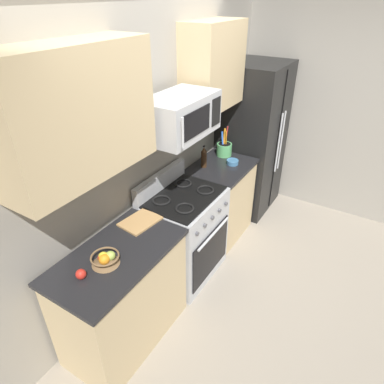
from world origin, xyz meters
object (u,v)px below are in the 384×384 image
at_px(apple_loose, 81,274).
at_px(cutting_board, 140,221).
at_px(bottle_soy, 204,157).
at_px(prep_bowl, 233,162).
at_px(refrigerator, 252,140).
at_px(microwave, 180,116).
at_px(utensil_crock, 224,149).
at_px(range_oven, 184,234).
at_px(fruit_basket, 105,259).

bearing_deg(apple_loose, cutting_board, 5.33).
bearing_deg(apple_loose, bottle_soy, 3.67).
distance_m(cutting_board, prep_bowl, 1.39).
relative_size(refrigerator, microwave, 2.69).
bearing_deg(bottle_soy, utensil_crock, -7.73).
bearing_deg(apple_loose, utensil_crock, 1.73).
distance_m(utensil_crock, apple_loose, 2.24).
relative_size(range_oven, apple_loose, 15.41).
bearing_deg(cutting_board, bottle_soy, 2.66).
height_order(refrigerator, apple_loose, refrigerator).
bearing_deg(cutting_board, prep_bowl, -7.61).
height_order(refrigerator, microwave, refrigerator).
bearing_deg(utensil_crock, range_oven, -174.40).
relative_size(utensil_crock, bottle_soy, 1.40).
bearing_deg(cutting_board, range_oven, -10.71).
bearing_deg(prep_bowl, apple_loose, 176.72).
xyz_separation_m(utensil_crock, cutting_board, (-1.54, -0.00, -0.07)).
xyz_separation_m(microwave, bottle_soy, (0.64, 0.13, -0.66)).
relative_size(refrigerator, cutting_board, 5.93).
relative_size(utensil_crock, apple_loose, 4.87).
xyz_separation_m(apple_loose, bottle_soy, (1.86, 0.12, 0.08)).
relative_size(refrigerator, bottle_soy, 7.56).
xyz_separation_m(fruit_basket, apple_loose, (-0.19, 0.04, -0.01)).
xyz_separation_m(refrigerator, cutting_board, (-2.08, 0.12, -0.02)).
xyz_separation_m(range_oven, utensil_crock, (1.02, 0.10, 0.52)).
relative_size(range_oven, utensil_crock, 3.16).
height_order(refrigerator, cutting_board, refrigerator).
height_order(microwave, bottle_soy, microwave).
xyz_separation_m(microwave, utensil_crock, (1.02, 0.07, -0.69)).
bearing_deg(range_oven, prep_bowl, -5.73).
bearing_deg(cutting_board, microwave, -7.96).
height_order(utensil_crock, prep_bowl, utensil_crock).
bearing_deg(prep_bowl, utensil_crock, 49.44).
height_order(microwave, cutting_board, microwave).
height_order(microwave, prep_bowl, microwave).
bearing_deg(refrigerator, bottle_soy, 169.66).
relative_size(microwave, prep_bowl, 5.26).
bearing_deg(microwave, utensil_crock, 4.17).
relative_size(microwave, utensil_crock, 2.01).
bearing_deg(range_oven, fruit_basket, -179.52).
relative_size(utensil_crock, prep_bowl, 2.61).
bearing_deg(range_oven, microwave, 90.09).
distance_m(range_oven, prep_bowl, 0.98).
bearing_deg(range_oven, utensil_crock, 5.60).
xyz_separation_m(microwave, cutting_board, (-0.52, 0.07, -0.77)).
bearing_deg(bottle_soy, prep_bowl, -47.11).
bearing_deg(apple_loose, refrigerator, -1.02).
xyz_separation_m(refrigerator, microwave, (-1.57, 0.04, 0.75)).
bearing_deg(cutting_board, apple_loose, -174.67).
distance_m(refrigerator, fruit_basket, 2.60).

